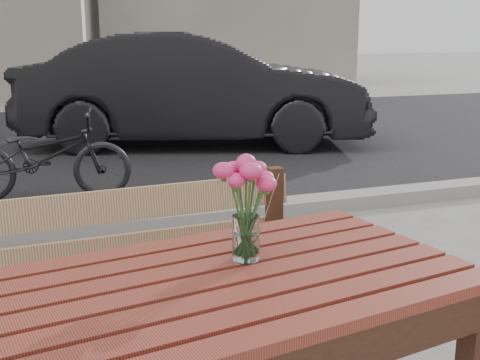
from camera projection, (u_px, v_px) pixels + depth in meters
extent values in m
cube|color=black|center=(57.00, 145.00, 8.09)|extent=(30.00, 8.00, 0.00)
cube|color=gray|center=(92.00, 228.00, 4.42)|extent=(30.00, 0.25, 0.12)
cube|color=#5F2319|center=(233.00, 281.00, 1.65)|extent=(1.40, 0.95, 0.03)
cube|color=black|center=(330.00, 319.00, 2.30)|extent=(0.07, 0.07, 0.77)
cube|color=brown|center=(111.00, 323.00, 2.05)|extent=(1.55, 0.48, 0.03)
cube|color=brown|center=(96.00, 231.00, 2.19)|extent=(1.54, 0.10, 0.42)
cube|color=black|center=(274.00, 279.00, 2.47)|extent=(0.06, 0.06, 0.93)
cylinder|color=white|center=(246.00, 238.00, 1.75)|extent=(0.08, 0.08, 0.13)
cylinder|color=#386932|center=(246.00, 216.00, 1.73)|extent=(0.05, 0.05, 0.27)
imported|color=black|center=(195.00, 89.00, 7.95)|extent=(4.75, 2.87, 1.48)
imported|color=black|center=(44.00, 156.00, 5.33)|extent=(1.58, 0.78, 0.79)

